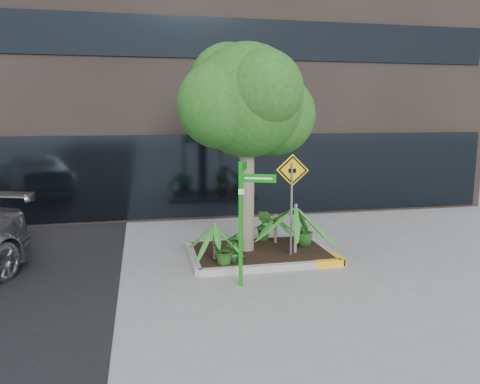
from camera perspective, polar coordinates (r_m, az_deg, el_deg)
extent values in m
plane|color=gray|center=(10.90, 1.83, -8.34)|extent=(80.00, 80.00, 0.00)
cube|color=#2D2621|center=(19.26, -2.98, 22.00)|extent=(18.00, 8.00, 15.00)
cube|color=#9E9E99|center=(12.22, 1.18, -5.97)|extent=(3.20, 0.15, 0.15)
cube|color=#9E9E99|center=(10.19, 4.03, -9.21)|extent=(3.20, 0.15, 0.15)
cube|color=#9E9E99|center=(10.93, -5.76, -7.92)|extent=(0.15, 2.20, 0.15)
cube|color=#9E9E99|center=(11.69, 10.15, -6.86)|extent=(0.15, 2.20, 0.15)
cube|color=yellow|center=(10.61, 10.87, -8.60)|extent=(0.60, 0.17, 0.15)
cube|color=black|center=(11.19, 2.47, -7.22)|extent=(3.05, 2.05, 0.06)
cylinder|color=gray|center=(10.89, 0.84, 0.34)|extent=(0.34, 0.34, 3.21)
cylinder|color=gray|center=(10.79, 1.41, 6.54)|extent=(0.61, 0.17, 1.04)
sphere|color=#185418|center=(10.75, 0.87, 11.09)|extent=(2.57, 2.57, 2.57)
sphere|color=#185418|center=(11.25, 4.27, 9.36)|extent=(1.92, 1.92, 1.92)
sphere|color=#185418|center=(10.42, -2.37, 10.54)|extent=(1.92, 1.92, 1.92)
sphere|color=#185418|center=(10.19, 2.89, 12.37)|extent=(1.71, 1.71, 1.71)
sphere|color=#185418|center=(11.23, -1.39, 13.21)|extent=(1.82, 1.82, 1.82)
cylinder|color=gray|center=(10.91, 6.78, -4.43)|extent=(0.07, 0.07, 1.15)
cylinder|color=gray|center=(10.44, -3.11, -5.92)|extent=(0.07, 0.07, 0.83)
cylinder|color=gray|center=(11.75, 4.36, -4.45)|extent=(0.07, 0.07, 0.72)
imported|color=#215016|center=(10.11, -1.93, -6.98)|extent=(0.81, 0.81, 0.64)
imported|color=#215D1C|center=(11.56, 7.85, -4.50)|extent=(0.51, 0.51, 0.82)
imported|color=#237228|center=(10.22, -0.80, -6.74)|extent=(0.44, 0.44, 0.66)
imported|color=#275C1A|center=(11.93, 3.02, -4.04)|extent=(0.58, 0.58, 0.79)
cube|color=#0D9312|center=(9.01, 0.08, -4.06)|extent=(0.09, 0.09, 2.45)
cube|color=#0D9312|center=(8.79, 2.22, 1.69)|extent=(0.64, 0.28, 0.16)
cube|color=#0D9312|center=(9.15, 0.45, 3.11)|extent=(0.28, 0.64, 0.16)
cube|color=white|center=(8.78, 2.24, 1.68)|extent=(0.49, 0.20, 0.04)
cube|color=white|center=(9.14, 0.37, 3.11)|extent=(0.20, 0.49, 0.04)
cube|color=white|center=(8.84, 0.14, 0.02)|extent=(0.10, 0.04, 0.11)
cylinder|color=slate|center=(10.54, 6.28, -2.17)|extent=(0.11, 0.19, 2.13)
cube|color=yellow|center=(10.38, 6.41, 2.67)|extent=(0.68, 0.27, 0.71)
cube|color=black|center=(10.36, 6.43, 2.66)|extent=(0.60, 0.23, 0.64)
cube|color=yellow|center=(10.36, 6.44, 2.66)|extent=(0.51, 0.19, 0.54)
cube|color=black|center=(10.35, 6.39, 2.59)|extent=(0.16, 0.06, 0.10)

